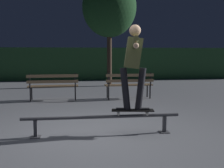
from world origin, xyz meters
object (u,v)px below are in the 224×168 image
at_px(park_bench_leftmost, 53,84).
at_px(tree_behind_benches, 109,8).
at_px(grind_rail, 102,120).
at_px(skateboard, 133,111).
at_px(park_bench_left_center, 129,83).
at_px(skateboarder, 133,60).

relative_size(park_bench_leftmost, tree_behind_benches, 0.32).
height_order(grind_rail, skateboard, skateboard).
relative_size(skateboard, tree_behind_benches, 0.16).
relative_size(grind_rail, park_bench_left_center, 1.80).
distance_m(grind_rail, park_bench_leftmost, 4.00).
distance_m(grind_rail, park_bench_left_center, 3.99).
bearing_deg(skateboarder, skateboard, 172.07).
bearing_deg(park_bench_leftmost, tree_behind_benches, 58.56).
distance_m(park_bench_leftmost, park_bench_left_center, 2.48).
relative_size(skateboard, park_bench_left_center, 0.50).
relative_size(skateboard, park_bench_leftmost, 0.50).
xyz_separation_m(skateboarder, park_bench_leftmost, (-1.83, 3.79, -0.84)).
height_order(skateboard, tree_behind_benches, tree_behind_benches).
relative_size(skateboarder, park_bench_left_center, 0.96).
height_order(park_bench_leftmost, tree_behind_benches, tree_behind_benches).
height_order(park_bench_leftmost, park_bench_left_center, same).
bearing_deg(park_bench_left_center, park_bench_leftmost, 180.00).
distance_m(park_bench_leftmost, tree_behind_benches, 5.28).
relative_size(skateboarder, tree_behind_benches, 0.31).
xyz_separation_m(skateboarder, tree_behind_benches, (0.42, 7.46, 2.23)).
bearing_deg(tree_behind_benches, park_bench_leftmost, -121.44).
xyz_separation_m(grind_rail, park_bench_left_center, (1.24, 3.79, 0.25)).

